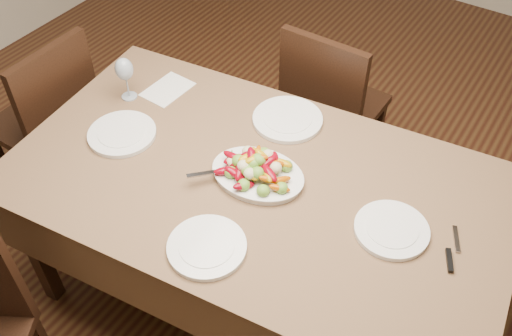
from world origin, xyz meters
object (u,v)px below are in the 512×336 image
object	(u,v)px
plate_right	(392,230)
plate_near	(207,247)
dining_table	(256,243)
chair_left	(42,122)
wine_glass	(126,77)
chair_far	(336,105)
plate_left	(122,134)
serving_platter	(258,176)
plate_far	(288,119)

from	to	relation	value
plate_right	plate_near	world-z (taller)	same
dining_table	chair_left	distance (m)	1.23
chair_left	wine_glass	world-z (taller)	wine_glass
chair_far	plate_left	size ratio (longest dim) A/B	3.53
chair_left	plate_near	world-z (taller)	chair_left
chair_far	plate_left	world-z (taller)	chair_far
serving_platter	plate_far	world-z (taller)	serving_platter
wine_glass	plate_left	bearing A→B (deg)	-54.39
chair_left	serving_platter	bearing A→B (deg)	90.95
plate_right	wine_glass	bearing A→B (deg)	177.11
serving_platter	plate_far	xyz separation A→B (m)	(-0.07, 0.34, -0.00)
plate_right	serving_platter	bearing A→B (deg)	-175.70
chair_left	plate_right	size ratio (longest dim) A/B	3.76
chair_left	serving_platter	size ratio (longest dim) A/B	2.81
serving_platter	plate_far	size ratio (longest dim) A/B	1.19
dining_table	serving_platter	xyz separation A→B (m)	(0.00, 0.01, 0.39)
dining_table	plate_near	world-z (taller)	plate_near
chair_left	plate_right	distance (m)	1.76
chair_far	plate_near	xyz separation A→B (m)	(0.13, -1.22, 0.29)
chair_left	plate_far	xyz separation A→B (m)	(1.15, 0.36, 0.29)
chair_far	plate_near	world-z (taller)	chair_far
chair_left	dining_table	bearing A→B (deg)	90.44
chair_left	wine_glass	bearing A→B (deg)	104.04
plate_far	wine_glass	xyz separation A→B (m)	(-0.65, -0.23, 0.09)
dining_table	wine_glass	bearing A→B (deg)	171.17
plate_right	dining_table	bearing A→B (deg)	-174.48
plate_near	chair_far	bearing A→B (deg)	96.21
plate_near	serving_platter	bearing A→B (deg)	95.72
plate_right	wine_glass	size ratio (longest dim) A/B	1.23
plate_left	plate_far	distance (m)	0.66
plate_right	plate_near	bearing A→B (deg)	-140.09
plate_near	wine_glass	xyz separation A→B (m)	(-0.76, 0.46, 0.09)
serving_platter	plate_far	distance (m)	0.34
plate_far	wine_glass	bearing A→B (deg)	-160.04
serving_platter	wine_glass	size ratio (longest dim) A/B	1.65
chair_left	plate_near	xyz separation A→B (m)	(1.26, -0.33, 0.29)
chair_far	plate_right	size ratio (longest dim) A/B	3.76
chair_far	wine_glass	xyz separation A→B (m)	(-0.62, -0.76, 0.39)
chair_left	plate_far	bearing A→B (deg)	107.16
chair_far	plate_far	xyz separation A→B (m)	(0.02, -0.53, 0.29)
dining_table	plate_near	size ratio (longest dim) A/B	7.00
plate_right	plate_far	bearing A→B (deg)	153.17
dining_table	wine_glass	distance (m)	0.87
chair_left	plate_far	distance (m)	1.24
dining_table	plate_far	distance (m)	0.53
chair_far	wine_glass	size ratio (longest dim) A/B	4.64
dining_table	plate_right	bearing A→B (deg)	5.52
dining_table	chair_far	distance (m)	0.88
chair_far	wine_glass	distance (m)	1.06
dining_table	plate_right	xyz separation A→B (m)	(0.51, 0.05, 0.39)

